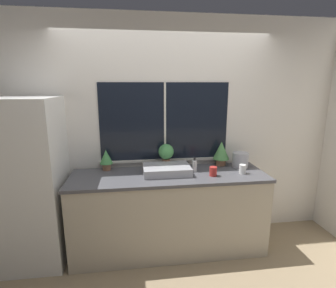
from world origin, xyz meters
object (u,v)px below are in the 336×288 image
(potted_plant_center, at_px, (166,153))
(kettle, at_px, (240,159))
(soap_bottle, at_px, (194,166))
(sink, at_px, (167,169))
(potted_plant_left, at_px, (106,158))
(mug_red, at_px, (213,171))
(potted_plant_right, at_px, (221,152))
(refrigerator, at_px, (26,183))
(mug_white, at_px, (243,169))

(potted_plant_center, height_order, kettle, potted_plant_center)
(soap_bottle, height_order, kettle, kettle)
(sink, distance_m, potted_plant_left, 0.72)
(sink, distance_m, potted_plant_center, 0.25)
(sink, relative_size, potted_plant_center, 1.81)
(potted_plant_left, bearing_deg, mug_red, -17.12)
(potted_plant_right, bearing_deg, mug_red, -120.18)
(refrigerator, bearing_deg, kettle, 3.19)
(potted_plant_right, bearing_deg, potted_plant_center, 180.00)
(mug_red, bearing_deg, soap_bottle, 134.76)
(soap_bottle, bearing_deg, mug_white, -14.96)
(refrigerator, relative_size, mug_red, 17.44)
(soap_bottle, bearing_deg, potted_plant_center, 148.08)
(mug_white, distance_m, kettle, 0.25)
(sink, bearing_deg, mug_white, -7.91)
(refrigerator, distance_m, potted_plant_center, 1.55)
(refrigerator, distance_m, mug_white, 2.35)
(mug_red, xyz_separation_m, mug_white, (0.35, 0.03, 0.00))
(soap_bottle, xyz_separation_m, mug_white, (0.52, -0.14, -0.02))
(refrigerator, bearing_deg, potted_plant_left, 15.93)
(soap_bottle, bearing_deg, potted_plant_left, 169.22)
(sink, distance_m, kettle, 0.93)
(mug_red, bearing_deg, sink, 163.22)
(potted_plant_left, bearing_deg, kettle, -3.47)
(sink, xyz_separation_m, mug_white, (0.85, -0.12, 0.01))
(soap_bottle, distance_m, mug_red, 0.24)
(potted_plant_center, distance_m, soap_bottle, 0.38)
(sink, height_order, potted_plant_left, sink)
(refrigerator, bearing_deg, potted_plant_right, 6.01)
(potted_plant_center, distance_m, mug_red, 0.62)
(refrigerator, height_order, mug_white, refrigerator)
(potted_plant_center, distance_m, potted_plant_right, 0.69)
(potted_plant_right, bearing_deg, refrigerator, -173.99)
(mug_red, bearing_deg, kettle, 32.27)
(sink, distance_m, mug_white, 0.86)
(kettle, bearing_deg, mug_red, -147.73)
(potted_plant_center, height_order, mug_white, potted_plant_center)
(soap_bottle, height_order, mug_white, soap_bottle)
(refrigerator, xyz_separation_m, mug_red, (2.00, -0.13, 0.08))
(mug_red, height_order, mug_white, same)
(potted_plant_left, bearing_deg, potted_plant_right, 0.00)
(potted_plant_left, bearing_deg, soap_bottle, -10.78)
(potted_plant_left, distance_m, mug_white, 1.57)
(potted_plant_right, relative_size, kettle, 1.51)
(sink, xyz_separation_m, soap_bottle, (0.33, 0.02, 0.02))
(refrigerator, height_order, mug_red, refrigerator)
(sink, distance_m, mug_red, 0.52)
(refrigerator, relative_size, mug_white, 17.37)
(potted_plant_right, distance_m, mug_red, 0.44)
(sink, xyz_separation_m, kettle, (0.92, 0.12, 0.05))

